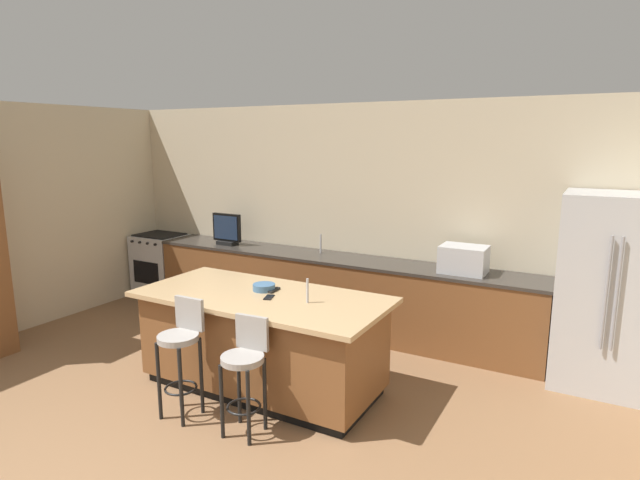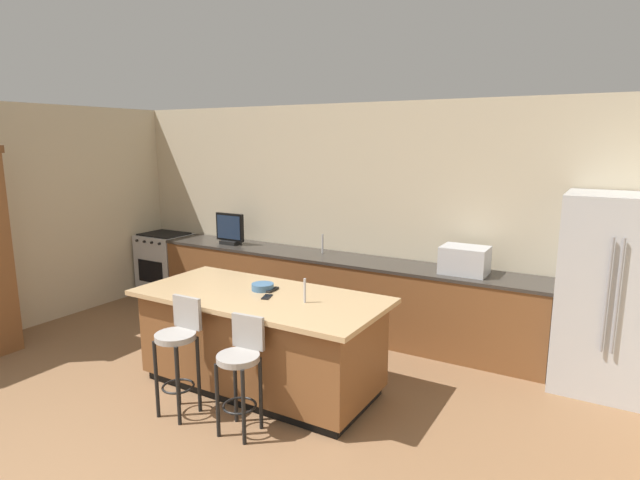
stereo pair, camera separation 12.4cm
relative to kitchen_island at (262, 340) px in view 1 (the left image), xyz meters
name	(u,v)px [view 1 (the left image)]	position (x,y,z in m)	size (l,w,h in m)	color
wall_back	(353,216)	(-0.06, 2.08, 0.91)	(7.30, 0.12, 2.75)	beige
wall_left	(24,218)	(-3.51, -0.03, 0.91)	(0.12, 4.62, 2.75)	beige
counter_back	(331,292)	(-0.17, 1.70, -0.01)	(5.05, 0.62, 0.92)	brown
kitchen_island	(262,340)	(0.00, 0.00, 0.00)	(2.35, 1.10, 0.91)	black
refrigerator	(610,292)	(2.82, 1.61, 0.46)	(0.91, 0.81, 1.85)	#B7BABF
range_oven	(161,265)	(-3.05, 1.70, 0.00)	(0.70, 0.63, 0.94)	#B7BABF
microwave	(464,259)	(1.43, 1.70, 0.59)	(0.48, 0.36, 0.29)	#B7BABF
tv_monitor	(227,230)	(-1.73, 1.65, 0.65)	(0.44, 0.16, 0.42)	black
sink_faucet_back	(321,244)	(-0.37, 1.80, 0.57)	(0.02, 0.02, 0.24)	#B2B2B7
sink_faucet_island	(307,291)	(0.49, 0.00, 0.56)	(0.02, 0.02, 0.22)	#B2B2B7
bar_stool_left	(181,347)	(-0.30, -0.74, 0.14)	(0.34, 0.34, 1.01)	gray
bar_stool_right	(245,366)	(0.33, -0.69, 0.10)	(0.34, 0.35, 0.94)	gray
fruit_bowl	(264,287)	(-0.06, 0.13, 0.48)	(0.21, 0.21, 0.06)	#3F668C
cell_phone	(269,297)	(0.11, -0.04, 0.45)	(0.07, 0.15, 0.01)	black
tv_remote	(274,290)	(0.04, 0.15, 0.46)	(0.04, 0.17, 0.02)	black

